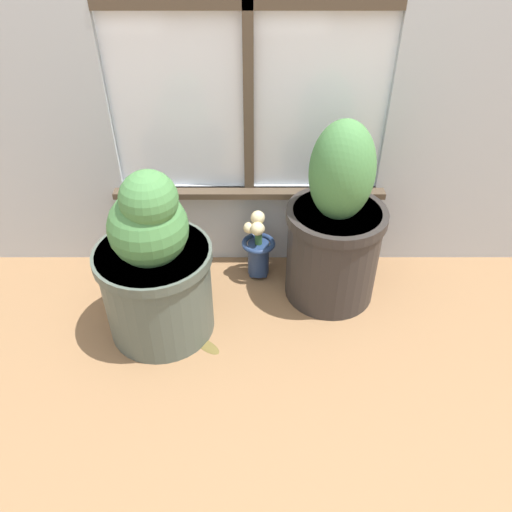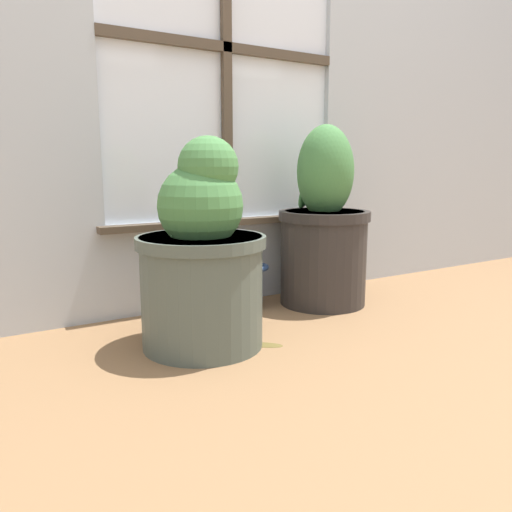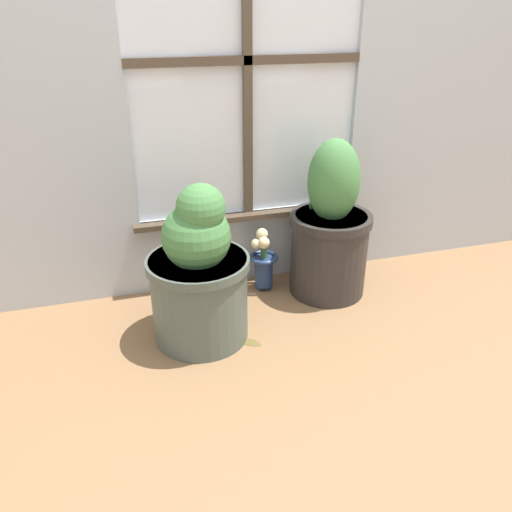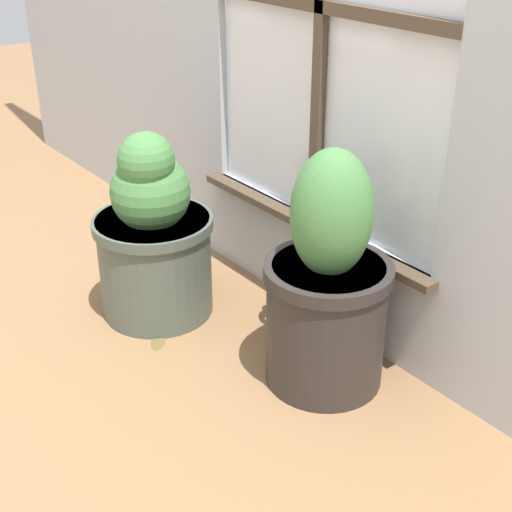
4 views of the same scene
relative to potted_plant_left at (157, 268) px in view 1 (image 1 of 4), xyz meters
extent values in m
plane|color=olive|center=(0.31, -0.19, -0.27)|extent=(10.00, 10.00, 0.00)
cube|color=#B2B7BC|center=(0.31, 0.42, -0.10)|extent=(0.97, 0.05, 0.34)
cube|color=white|center=(0.31, 0.44, 0.71)|extent=(0.97, 0.02, 1.28)
cube|color=#4C3D2D|center=(0.31, 0.41, 0.71)|extent=(0.04, 0.02, 1.28)
cube|color=#4C3D2D|center=(0.31, 0.41, 0.71)|extent=(0.97, 0.02, 0.04)
cube|color=#4C3D2D|center=(0.31, 0.38, 0.06)|extent=(1.03, 0.06, 0.02)
cylinder|color=#4C564C|center=(0.00, 0.00, -0.10)|extent=(0.36, 0.36, 0.34)
cylinder|color=#4C564C|center=(0.00, 0.00, 0.05)|extent=(0.39, 0.39, 0.03)
cylinder|color=#38281E|center=(0.00, 0.00, 0.07)|extent=(0.34, 0.34, 0.01)
sphere|color=#477F42|center=(0.00, 0.00, 0.16)|extent=(0.25, 0.25, 0.25)
sphere|color=#477F42|center=(0.02, -0.02, 0.27)|extent=(0.18, 0.18, 0.18)
ellipsoid|color=#477F42|center=(-0.07, 0.04, 0.15)|extent=(0.11, 0.15, 0.19)
cylinder|color=#2D2826|center=(0.61, 0.19, -0.08)|extent=(0.34, 0.34, 0.37)
cylinder|color=#2D2826|center=(0.61, 0.19, 0.08)|extent=(0.36, 0.36, 0.04)
cylinder|color=#38281E|center=(0.61, 0.19, 0.10)|extent=(0.31, 0.31, 0.01)
ellipsoid|color=#477F42|center=(0.61, 0.19, 0.25)|extent=(0.22, 0.22, 0.36)
ellipsoid|color=#477F42|center=(0.59, 0.27, 0.18)|extent=(0.16, 0.07, 0.18)
sphere|color=navy|center=(0.34, 0.31, -0.26)|extent=(0.02, 0.02, 0.02)
sphere|color=navy|center=(0.32, 0.27, -0.26)|extent=(0.02, 0.02, 0.02)
sphere|color=navy|center=(0.37, 0.27, -0.26)|extent=(0.02, 0.02, 0.02)
cylinder|color=navy|center=(0.34, 0.28, -0.18)|extent=(0.08, 0.08, 0.14)
torus|color=navy|center=(0.34, 0.28, -0.11)|extent=(0.13, 0.13, 0.02)
cylinder|color=#386633|center=(0.34, 0.28, -0.07)|extent=(0.03, 0.03, 0.08)
sphere|color=beige|center=(0.34, 0.28, -0.04)|extent=(0.05, 0.05, 0.05)
sphere|color=beige|center=(0.34, 0.30, 0.00)|extent=(0.05, 0.05, 0.05)
sphere|color=beige|center=(0.31, 0.29, -0.04)|extent=(0.04, 0.04, 0.04)
sphere|color=beige|center=(0.34, 0.27, -0.03)|extent=(0.05, 0.05, 0.05)
ellipsoid|color=brown|center=(0.16, -0.10, -0.26)|extent=(0.11, 0.10, 0.01)
camera|label=1|loc=(0.33, -1.27, 1.04)|focal=35.00mm
camera|label=2|loc=(-0.62, -1.33, 0.27)|focal=35.00mm
camera|label=3|loc=(-0.25, -1.63, 0.90)|focal=35.00mm
camera|label=4|loc=(1.82, -1.00, 1.01)|focal=50.00mm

